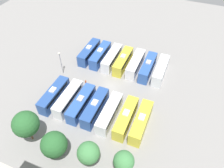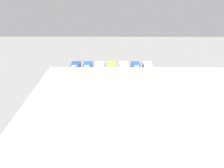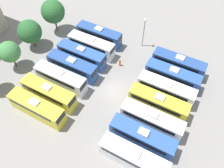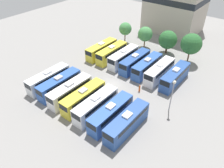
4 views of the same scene
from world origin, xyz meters
name	(u,v)px [view 4 (image 4 of 4)]	position (x,y,z in m)	size (l,w,h in m)	color
ground_plane	(112,84)	(0.00, 0.00, 0.00)	(117.75, 117.75, 0.00)	gray
bus_0	(49,79)	(-10.45, -9.06, 1.86)	(2.54, 10.20, 3.74)	silver
bus_1	(60,84)	(-6.99, -8.90, 1.86)	(2.54, 10.20, 3.74)	#2D56A8
bus_2	(70,91)	(-3.54, -9.06, 1.86)	(2.54, 10.20, 3.74)	silver
bus_3	(84,97)	(0.02, -8.82, 1.86)	(2.54, 10.20, 3.74)	gold
bus_4	(96,105)	(3.38, -8.99, 1.86)	(2.54, 10.20, 3.74)	silver
bus_5	(111,113)	(6.94, -8.98, 1.86)	(2.54, 10.20, 3.74)	#2D56A8
bus_6	(127,122)	(10.46, -8.99, 1.86)	(2.54, 10.20, 3.74)	#284C93
bus_7	(102,49)	(-10.49, 8.72, 1.86)	(2.54, 10.20, 3.74)	gold
bus_8	(112,53)	(-7.13, 8.90, 1.86)	(2.54, 10.20, 3.74)	gold
bus_9	(124,57)	(-3.43, 9.08, 1.86)	(2.54, 10.20, 3.74)	silver
bus_10	(135,61)	(0.13, 8.89, 1.86)	(2.54, 10.20, 3.74)	#284C93
bus_11	(147,66)	(3.56, 9.00, 1.86)	(2.54, 10.20, 3.74)	#2D56A8
bus_12	(160,71)	(6.97, 8.82, 1.86)	(2.54, 10.20, 3.74)	silver
bus_13	(175,76)	(10.68, 9.10, 1.86)	(2.54, 10.20, 3.74)	#284C93
worker_person	(140,88)	(6.25, 1.62, 0.79)	(0.36, 0.36, 1.70)	#CC4C19
light_pole	(173,91)	(14.00, 0.05, 4.84)	(0.60, 0.60, 7.04)	gray
tree_0	(125,29)	(-10.39, 19.33, 4.31)	(3.69, 3.69, 6.18)	brown
tree_1	(145,34)	(-4.06, 20.17, 4.08)	(4.15, 4.15, 6.17)	brown
tree_2	(168,40)	(2.55, 20.99, 3.94)	(4.96, 4.96, 6.43)	brown
tree_3	(191,44)	(9.30, 19.86, 5.17)	(5.19, 5.19, 7.78)	brown
depot_building	(176,1)	(-3.79, 37.35, 9.53)	(17.09, 13.11, 18.90)	#B2A899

